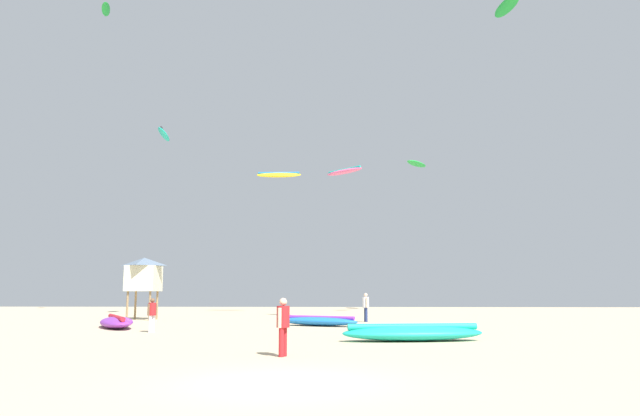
{
  "coord_description": "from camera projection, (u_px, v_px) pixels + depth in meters",
  "views": [
    {
      "loc": [
        1.22,
        -12.16,
        1.85
      ],
      "look_at": [
        0.0,
        18.13,
        6.26
      ],
      "focal_mm": 32.44,
      "sensor_mm": 36.0,
      "label": 1
    }
  ],
  "objects": [
    {
      "name": "kite_aloft_0",
      "position": [
        417.0,
        164.0,
        51.54
      ],
      "size": [
        2.51,
        3.1,
        0.38
      ],
      "color": "green"
    },
    {
      "name": "kite_aloft_2",
      "position": [
        106.0,
        9.0,
        53.01
      ],
      "size": [
        1.66,
        2.88,
        0.61
      ],
      "color": "green"
    },
    {
      "name": "kite_aloft_3",
      "position": [
        279.0,
        175.0,
        52.08
      ],
      "size": [
        4.05,
        1.22,
        0.83
      ],
      "color": "yellow"
    },
    {
      "name": "cooler_box",
      "position": [
        466.0,
        332.0,
        24.83
      ],
      "size": [
        0.56,
        0.36,
        0.32
      ],
      "primitive_type": "cube",
      "color": "#E5598C",
      "rests_on": "ground"
    },
    {
      "name": "kite_grounded_mid",
      "position": [
        319.0,
        321.0,
        31.56
      ],
      "size": [
        4.77,
        3.16,
        0.58
      ],
      "color": "blue",
      "rests_on": "ground"
    },
    {
      "name": "kite_aloft_5",
      "position": [
        164.0,
        134.0,
        46.8
      ],
      "size": [
        1.54,
        3.6,
        0.89
      ],
      "color": "#19B29E"
    },
    {
      "name": "ground_plane",
      "position": [
        284.0,
        383.0,
        11.8
      ],
      "size": [
        120.0,
        120.0,
        0.0
      ],
      "primitive_type": "plane",
      "color": "#C6B28C"
    },
    {
      "name": "kite_grounded_near",
      "position": [
        413.0,
        333.0,
        21.93
      ],
      "size": [
        5.62,
        2.36,
        0.66
      ],
      "color": "#19B29E",
      "rests_on": "ground"
    },
    {
      "name": "person_midground",
      "position": [
        366.0,
        305.0,
        36.13
      ],
      "size": [
        0.4,
        0.58,
        1.78
      ],
      "rotation": [
        0.0,
        0.0,
        0.25
      ],
      "color": "navy",
      "rests_on": "ground"
    },
    {
      "name": "person_left",
      "position": [
        152.0,
        312.0,
        26.81
      ],
      "size": [
        0.35,
        0.46,
        1.57
      ],
      "rotation": [
        0.0,
        0.0,
        2.59
      ],
      "color": "silver",
      "rests_on": "ground"
    },
    {
      "name": "kite_grounded_far",
      "position": [
        116.0,
        322.0,
        29.98
      ],
      "size": [
        3.95,
        5.46,
        0.69
      ],
      "color": "purple",
      "rests_on": "ground"
    },
    {
      "name": "lifeguard_tower",
      "position": [
        144.0,
        274.0,
        39.02
      ],
      "size": [
        2.3,
        2.3,
        4.15
      ],
      "color": "#8C704C",
      "rests_on": "ground"
    },
    {
      "name": "kite_aloft_1",
      "position": [
        507.0,
        6.0,
        51.64
      ],
      "size": [
        2.02,
        4.34,
        0.84
      ],
      "color": "green"
    },
    {
      "name": "person_foreground",
      "position": [
        283.0,
        322.0,
        16.81
      ],
      "size": [
        0.38,
        0.53,
        1.68
      ],
      "rotation": [
        0.0,
        0.0,
        5.92
      ],
      "color": "#B21E23",
      "rests_on": "ground"
    },
    {
      "name": "kite_aloft_6",
      "position": [
        344.0,
        172.0,
        41.6
      ],
      "size": [
        3.09,
        3.0,
        0.47
      ],
      "color": "#E5598C"
    }
  ]
}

